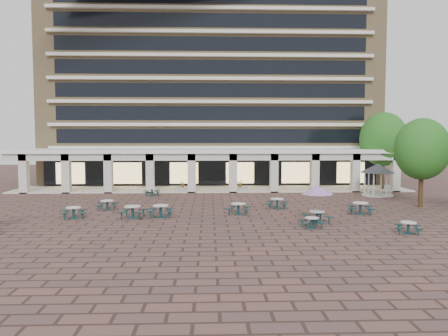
{
  "coord_description": "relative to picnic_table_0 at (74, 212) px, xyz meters",
  "views": [
    {
      "loc": [
        -0.32,
        -32.06,
        5.63
      ],
      "look_at": [
        0.87,
        3.0,
        3.17
      ],
      "focal_mm": 35.0,
      "sensor_mm": 36.0,
      "label": 1
    }
  ],
  "objects": [
    {
      "name": "tree_east_a",
      "position": [
        26.57,
        3.97,
        4.22
      ],
      "size": [
        4.31,
        4.31,
        7.19
      ],
      "color": "#452B1B",
      "rests_on": "ground"
    },
    {
      "name": "picnic_table_3",
      "position": [
        21.16,
        -5.59,
        -0.06
      ],
      "size": [
        1.83,
        1.83,
        0.68
      ],
      "rotation": [
        0.0,
        0.0,
        -0.35
      ],
      "color": "#133A3A",
      "rests_on": "ground"
    },
    {
      "name": "picnic_table_8",
      "position": [
        6.03,
        0.25,
        0.04
      ],
      "size": [
        1.92,
        1.92,
        0.85
      ],
      "rotation": [
        0.0,
        0.0,
        0.0
      ],
      "color": "#133A3A",
      "rests_on": "ground"
    },
    {
      "name": "picnic_table_10",
      "position": [
        11.62,
        1.24,
        0.01
      ],
      "size": [
        2.05,
        2.05,
        0.8
      ],
      "rotation": [
        0.0,
        0.0,
        -0.22
      ],
      "color": "#133A3A",
      "rests_on": "ground"
    },
    {
      "name": "picnic_table_12",
      "position": [
        3.94,
        11.58,
        -0.02
      ],
      "size": [
        1.87,
        1.87,
        0.75
      ],
      "rotation": [
        0.0,
        0.0,
        0.18
      ],
      "color": "#133A3A",
      "rests_on": "ground"
    },
    {
      "name": "apartment_building",
      "position": [
        9.8,
        27.04,
        12.13
      ],
      "size": [
        40.0,
        15.5,
        25.2
      ],
      "color": "#A2875B",
      "rests_on": "ground"
    },
    {
      "name": "picnic_table_6",
      "position": [
        16.63,
        -2.11,
        1.61
      ],
      "size": [
        2.12,
        2.12,
        2.45
      ],
      "rotation": [
        0.0,
        0.0,
        0.26
      ],
      "color": "#133A3A",
      "rests_on": "ground"
    },
    {
      "name": "picnic_table_0",
      "position": [
        0.0,
        0.0,
        0.0
      ],
      "size": [
        2.01,
        2.01,
        0.78
      ],
      "rotation": [
        0.0,
        0.0,
        0.23
      ],
      "color": "#133A3A",
      "rests_on": "ground"
    },
    {
      "name": "planter_right",
      "position": [
        12.71,
        14.48,
        0.04
      ],
      "size": [
        1.5,
        0.63,
        1.27
      ],
      "color": "#9C9C96",
      "rests_on": "ground"
    },
    {
      "name": "tree_east_c",
      "position": [
        28.06,
        15.43,
        4.97
      ],
      "size": [
        4.99,
        4.99,
        8.32
      ],
      "color": "#452B1B",
      "rests_on": "ground"
    },
    {
      "name": "picnic_table_13",
      "position": [
        14.88,
        3.72,
        0.01
      ],
      "size": [
        2.05,
        2.05,
        0.79
      ],
      "rotation": [
        0.0,
        0.0,
        -0.24
      ],
      "color": "#133A3A",
      "rests_on": "ground"
    },
    {
      "name": "picnic_table_9",
      "position": [
        4.1,
        -0.02,
        0.04
      ],
      "size": [
        2.04,
        2.04,
        0.85
      ],
      "rotation": [
        0.0,
        0.0,
        -0.11
      ],
      "color": "#133A3A",
      "rests_on": "ground"
    },
    {
      "name": "retail_arcade",
      "position": [
        9.8,
        16.38,
        2.53
      ],
      "size": [
        42.0,
        6.6,
        4.4
      ],
      "color": "white",
      "rests_on": "ground"
    },
    {
      "name": "ground",
      "position": [
        9.8,
        1.58,
        -0.47
      ],
      "size": [
        120.0,
        120.0,
        0.0
      ],
      "primitive_type": "plane",
      "color": "brown",
      "rests_on": "ground"
    },
    {
      "name": "picnic_table_7",
      "position": [
        20.61,
        0.97,
        0.04
      ],
      "size": [
        2.22,
        2.22,
        0.86
      ],
      "rotation": [
        0.0,
        0.0,
        -0.25
      ],
      "color": "#133A3A",
      "rests_on": "ground"
    },
    {
      "name": "planter_left",
      "position": [
        6.74,
        14.48,
        0.0
      ],
      "size": [
        1.5,
        0.73,
        1.22
      ],
      "color": "#9C9C96",
      "rests_on": "ground"
    },
    {
      "name": "gazebo",
      "position": [
        25.75,
        10.95,
        1.84
      ],
      "size": [
        3.3,
        3.3,
        3.07
      ],
      "rotation": [
        0.0,
        0.0,
        -0.14
      ],
      "color": "beige",
      "rests_on": "ground"
    },
    {
      "name": "picnic_table_2",
      "position": [
        15.87,
        -3.82,
        -0.08
      ],
      "size": [
        1.53,
        1.53,
        0.65
      ],
      "rotation": [
        0.0,
        0.0,
        0.06
      ],
      "color": "#133A3A",
      "rests_on": "ground"
    },
    {
      "name": "picnic_table_5",
      "position": [
        1.54,
        3.39,
        -0.01
      ],
      "size": [
        1.82,
        1.82,
        0.76
      ],
      "rotation": [
        0.0,
        0.0,
        0.1
      ],
      "color": "#133A3A",
      "rests_on": "ground"
    }
  ]
}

